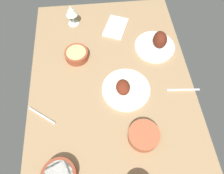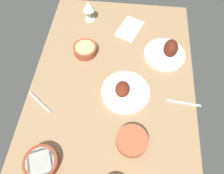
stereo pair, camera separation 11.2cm
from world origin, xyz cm
name	(u,v)px [view 2 (the right image)]	position (x,y,z in cm)	size (l,w,h in cm)	color
dining_table	(112,90)	(0.00, 0.00, 2.00)	(140.00, 90.00, 4.00)	#937551
plate_near_viewer	(167,52)	(-26.50, 29.98, 7.27)	(24.33, 24.33, 11.20)	white
plate_center_main	(125,91)	(1.74, 6.94, 5.79)	(26.11, 26.11, 7.39)	white
bowl_soup	(132,141)	(28.03, 12.34, 6.63)	(15.09, 15.09, 4.80)	#A35133
bowl_pasta	(85,49)	(-23.50, -18.57, 6.69)	(13.77, 13.77, 4.91)	brown
bowl_cream	(41,162)	(42.03, -27.16, 6.80)	(15.26, 15.26, 5.13)	brown
wine_glass	(88,7)	(-51.70, -20.48, 13.93)	(7.60, 7.60, 14.00)	silver
folded_napkin	(130,29)	(-45.12, 6.87, 4.60)	(18.87, 12.48, 1.20)	white
fork_loose	(40,102)	(12.21, -37.14, 4.40)	(17.08, 0.90, 0.80)	silver
spoon_loose	(184,103)	(4.74, 38.47, 4.40)	(17.80, 0.90, 0.80)	silver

